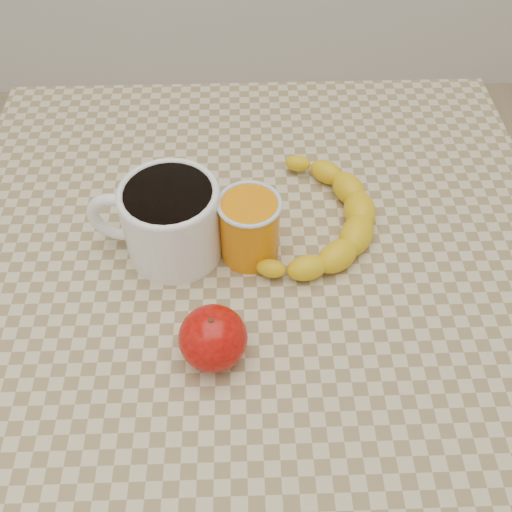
{
  "coord_description": "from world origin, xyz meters",
  "views": [
    {
      "loc": [
        -0.01,
        -0.45,
        1.31
      ],
      "look_at": [
        0.0,
        0.0,
        0.77
      ],
      "focal_mm": 40.0,
      "sensor_mm": 36.0,
      "label": 1
    }
  ],
  "objects_px": {
    "coffee_mug": "(169,218)",
    "apple": "(213,338)",
    "table": "(256,305)",
    "banana": "(315,217)",
    "orange_juice_glass": "(250,228)"
  },
  "relations": [
    {
      "from": "orange_juice_glass",
      "to": "coffee_mug",
      "type": "bearing_deg",
      "value": 174.11
    },
    {
      "from": "apple",
      "to": "banana",
      "type": "relative_size",
      "value": 0.26
    },
    {
      "from": "apple",
      "to": "table",
      "type": "bearing_deg",
      "value": 68.12
    },
    {
      "from": "table",
      "to": "orange_juice_glass",
      "type": "distance_m",
      "value": 0.13
    },
    {
      "from": "apple",
      "to": "banana",
      "type": "bearing_deg",
      "value": 55.32
    },
    {
      "from": "coffee_mug",
      "to": "apple",
      "type": "xyz_separation_m",
      "value": [
        0.05,
        -0.16,
        -0.02
      ]
    },
    {
      "from": "coffee_mug",
      "to": "apple",
      "type": "height_order",
      "value": "coffee_mug"
    },
    {
      "from": "banana",
      "to": "apple",
      "type": "bearing_deg",
      "value": -100.64
    },
    {
      "from": "table",
      "to": "apple",
      "type": "bearing_deg",
      "value": -111.88
    },
    {
      "from": "table",
      "to": "apple",
      "type": "height_order",
      "value": "apple"
    },
    {
      "from": "table",
      "to": "banana",
      "type": "height_order",
      "value": "banana"
    },
    {
      "from": "coffee_mug",
      "to": "apple",
      "type": "relative_size",
      "value": 2.14
    },
    {
      "from": "table",
      "to": "apple",
      "type": "distance_m",
      "value": 0.18
    },
    {
      "from": "orange_juice_glass",
      "to": "apple",
      "type": "xyz_separation_m",
      "value": [
        -0.04,
        -0.15,
        -0.01
      ]
    },
    {
      "from": "banana",
      "to": "orange_juice_glass",
      "type": "bearing_deg",
      "value": -131.67
    }
  ]
}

